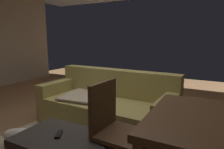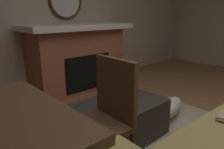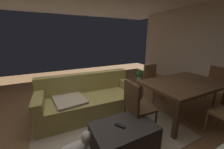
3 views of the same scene
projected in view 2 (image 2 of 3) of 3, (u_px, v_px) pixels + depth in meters
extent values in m
cube|color=#B7A893|center=(43.00, 7.00, 3.35)|extent=(8.29, 0.12, 2.70)
cube|color=#9E5642|center=(78.00, 60.00, 3.56)|extent=(1.54, 0.60, 1.02)
cube|color=black|center=(87.00, 72.00, 3.42)|extent=(0.85, 0.10, 0.56)
cube|color=white|center=(78.00, 27.00, 3.38)|extent=(1.78, 0.76, 0.08)
torus|color=#4C331E|center=(66.00, 1.00, 3.50)|extent=(0.62, 0.05, 0.62)
cylinder|color=silver|center=(66.00, 1.00, 3.50)|extent=(0.52, 0.01, 0.52)
cube|color=#2D2826|center=(119.00, 121.00, 2.17)|extent=(0.93, 0.61, 0.40)
cube|color=black|center=(124.00, 100.00, 2.14)|extent=(0.12, 0.16, 0.02)
cube|color=#513823|center=(24.00, 131.00, 1.72)|extent=(0.07, 0.07, 0.68)
cube|color=#513823|center=(95.00, 127.00, 1.60)|extent=(0.46, 0.46, 0.04)
cube|color=#513823|center=(116.00, 89.00, 1.65)|extent=(0.06, 0.44, 0.48)
cylinder|color=#513823|center=(101.00, 133.00, 1.93)|extent=(0.04, 0.04, 0.41)
ellipsoid|color=silver|center=(170.00, 107.00, 2.59)|extent=(0.59, 0.33, 0.21)
sphere|color=silver|center=(163.00, 106.00, 2.36)|extent=(0.16, 0.16, 0.16)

